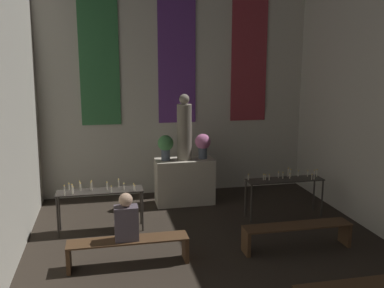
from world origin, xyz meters
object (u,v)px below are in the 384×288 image
at_px(flower_vase_left, 166,145).
at_px(flower_vase_right, 203,144).
at_px(candle_rack_left, 100,195).
at_px(altar, 185,181).
at_px(statue, 184,129).
at_px(candle_rack_right, 285,184).
at_px(pew_back_right, 297,231).
at_px(person_seated, 126,219).
at_px(pew_back_left, 128,246).

relative_size(flower_vase_left, flower_vase_right, 1.00).
height_order(flower_vase_right, candle_rack_left, flower_vase_right).
relative_size(altar, flower_vase_left, 2.31).
relative_size(altar, statue, 0.89).
height_order(statue, candle_rack_right, statue).
relative_size(pew_back_right, person_seated, 2.49).
distance_m(candle_rack_left, pew_back_left, 1.58).
xyz_separation_m(pew_back_right, person_seated, (-2.83, 0.00, 0.45)).
bearing_deg(candle_rack_left, person_seated, -74.97).
bearing_deg(pew_back_right, candle_rack_right, 74.25).
xyz_separation_m(flower_vase_left, candle_rack_left, (-1.41, -1.21, -0.64)).
xyz_separation_m(flower_vase_left, flower_vase_right, (0.82, 0.00, 0.00)).
distance_m(candle_rack_left, pew_back_right, 3.57).
xyz_separation_m(flower_vase_left, candle_rack_right, (2.23, -1.21, -0.64)).
relative_size(altar, flower_vase_right, 2.31).
bearing_deg(flower_vase_left, altar, -0.00).
distance_m(flower_vase_left, pew_back_right, 3.40).
distance_m(altar, candle_rack_right, 2.19).
height_order(candle_rack_left, pew_back_left, candle_rack_left).
height_order(statue, candle_rack_left, statue).
bearing_deg(candle_rack_right, person_seated, -155.50).
bearing_deg(pew_back_left, person_seated, 180.00).
xyz_separation_m(altar, flower_vase_right, (0.41, 0.00, 0.83)).
height_order(candle_rack_right, person_seated, person_seated).
bearing_deg(candle_rack_left, flower_vase_left, 40.67).
relative_size(candle_rack_left, pew_back_right, 0.84).
bearing_deg(pew_back_right, person_seated, 180.00).
bearing_deg(statue, candle_rack_left, -146.39).
bearing_deg(person_seated, candle_rack_left, 105.03).
height_order(altar, candle_rack_right, altar).
distance_m(statue, person_seated, 3.17).
distance_m(flower_vase_right, pew_back_left, 3.40).
xyz_separation_m(flower_vase_right, pew_back_right, (0.99, -2.69, -1.02)).
distance_m(altar, person_seated, 3.05).
relative_size(statue, person_seated, 1.91).
relative_size(candle_rack_right, pew_back_right, 0.84).
height_order(statue, pew_back_right, statue).
xyz_separation_m(statue, flower_vase_right, (0.41, 0.00, -0.33)).
xyz_separation_m(candle_rack_right, person_seated, (-3.25, -1.48, 0.07)).
height_order(candle_rack_right, pew_back_right, candle_rack_right).
xyz_separation_m(flower_vase_left, person_seated, (-1.01, -2.69, -0.57)).
distance_m(candle_rack_right, pew_back_left, 3.57).
height_order(altar, pew_back_right, altar).
xyz_separation_m(altar, statue, (0.00, 0.00, 1.16)).
bearing_deg(statue, flower_vase_right, 0.00).
bearing_deg(pew_back_left, pew_back_right, 0.00).
xyz_separation_m(candle_rack_right, pew_back_left, (-3.23, -1.48, -0.37)).
bearing_deg(pew_back_left, candle_rack_left, 105.75).
relative_size(statue, candle_rack_right, 0.91).
relative_size(flower_vase_left, pew_back_left, 0.30).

